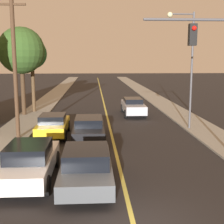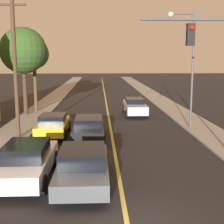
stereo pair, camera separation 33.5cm
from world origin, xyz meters
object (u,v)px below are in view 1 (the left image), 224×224
car_outer_lane_second (53,125)px  car_far_oncoming (133,106)px  car_near_lane_front (86,166)px  car_outer_lane_front (30,161)px  utility_pole_left (15,65)px  car_near_lane_second (89,128)px  streetlamp_right (186,56)px  tree_left_near (21,51)px  tree_left_far (32,55)px

car_outer_lane_second → car_far_oncoming: size_ratio=0.88×
car_near_lane_front → car_outer_lane_second: (-2.28, 7.94, -0.03)m
car_outer_lane_front → utility_pole_left: bearing=107.0°
car_outer_lane_second → car_far_oncoming: (6.05, 7.40, 0.03)m
car_near_lane_front → car_far_oncoming: bearing=76.2°
car_near_lane_front → car_outer_lane_second: 8.26m
car_near_lane_front → car_near_lane_second: size_ratio=0.97×
car_outer_lane_front → streetlamp_right: 13.15m
car_near_lane_front → car_near_lane_second: bearing=90.0°
car_near_lane_second → streetlamp_right: streetlamp_right is taller
car_near_lane_front → utility_pole_left: 9.26m
car_far_oncoming → utility_pole_left: size_ratio=0.59×
streetlamp_right → tree_left_near: (-12.29, 6.09, 0.48)m
car_near_lane_second → streetlamp_right: size_ratio=0.64×
car_outer_lane_front → tree_left_near: (-3.44, 14.84, 4.73)m
car_outer_lane_second → streetlamp_right: bearing=9.0°
car_far_oncoming → streetlamp_right: streetlamp_right is taller
car_far_oncoming → car_outer_lane_second: bearing=50.7°
car_far_oncoming → tree_left_far: size_ratio=0.76×
car_far_oncoming → tree_left_far: bearing=-10.9°
tree_left_far → streetlamp_right: bearing=-33.3°
car_near_lane_front → car_far_oncoming: size_ratio=0.98×
car_near_lane_second → utility_pole_left: bearing=176.5°
tree_left_near → car_near_lane_front: bearing=-69.7°
car_outer_lane_front → tree_left_near: tree_left_near is taller
car_near_lane_second → tree_left_far: size_ratio=0.76×
car_outer_lane_front → car_near_lane_front: bearing=-14.6°
streetlamp_right → car_outer_lane_second: bearing=-171.0°
car_near_lane_front → car_outer_lane_front: car_outer_lane_front is taller
car_near_lane_front → streetlamp_right: (6.57, 9.34, 4.28)m
car_outer_lane_front → tree_left_far: (-2.89, 16.47, 4.45)m
car_near_lane_second → utility_pole_left: (-4.33, 0.27, 3.77)m
utility_pole_left → tree_left_far: utility_pole_left is taller
car_outer_lane_second → tree_left_far: 10.57m
tree_left_near → car_near_lane_second: bearing=-55.8°
streetlamp_right → tree_left_far: bearing=146.7°
car_outer_lane_front → car_outer_lane_second: (-0.00, 7.35, -0.06)m
car_outer_lane_front → car_far_oncoming: car_outer_lane_front is taller
car_outer_lane_second → tree_left_far: size_ratio=0.66×
car_near_lane_second → streetlamp_right: bearing=19.4°
car_outer_lane_second → streetlamp_right: (8.85, 1.40, 4.31)m
car_outer_lane_second → car_far_oncoming: 9.56m
car_outer_lane_second → streetlamp_right: streetlamp_right is taller
car_far_oncoming → utility_pole_left: utility_pole_left is taller
car_near_lane_front → car_outer_lane_front: 2.35m
car_far_oncoming → tree_left_far: 10.15m
car_near_lane_front → utility_pole_left: bearing=120.7°
car_near_lane_second → tree_left_near: tree_left_near is taller
car_near_lane_front → car_outer_lane_second: size_ratio=1.11×
tree_left_near → car_outer_lane_second: bearing=-65.3°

